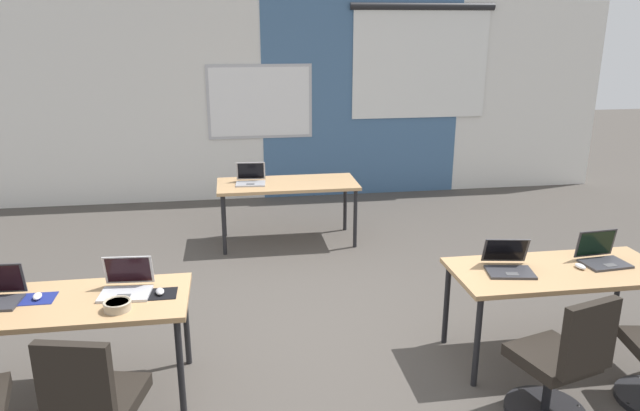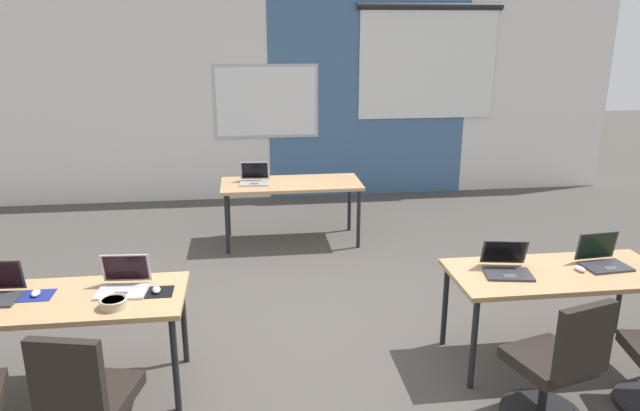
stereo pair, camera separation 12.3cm
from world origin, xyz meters
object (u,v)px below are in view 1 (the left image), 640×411
Objects in this scene: desk_near_left at (66,309)px; laptop_near_right_inner at (508,264)px; snack_bowl at (117,305)px; laptop_near_right_end at (602,256)px; mouse_near_left_end at (37,296)px; desk_near_right at (558,276)px; laptop_near_left_inner at (126,285)px; chair_near_right_inner at (559,369)px; laptop_far_left at (251,179)px; mouse_near_left_inner at (160,291)px; mouse_near_right_end at (580,266)px; desk_far_center at (287,188)px.

laptop_near_right_inner is (3.11, 0.03, 0.11)m from desk_near_left.
snack_bowl is (0.37, -0.18, 0.10)m from desk_near_left.
mouse_near_left_end is at bearing 175.11° from laptop_near_right_end.
desk_near_right is (3.50, 0.00, 0.00)m from desk_near_left.
laptop_near_left_inner reaches higher than chair_near_right_inner.
chair_near_right_inner is (3.12, -0.74, -0.28)m from desk_near_left.
laptop_far_left is 4.01m from chair_near_right_inner.
chair_near_right_inner is (-0.38, -0.74, -0.28)m from desk_near_right.
mouse_near_left_inner is 0.12× the size of chair_near_right_inner.
laptop_near_right_end is at bearing 4.03° from snack_bowl.
mouse_near_left_inner and mouse_near_left_end have the same top height.
mouse_near_left_inner is 2.50m from laptop_near_right_inner.
mouse_near_right_end is at bearing -165.21° from laptop_near_right_end.
mouse_near_left_end is 0.60m from snack_bowl.
desk_near_right is 3.30m from desk_far_center.
laptop_near_right_inner is 2.14× the size of snack_bowl.
laptop_far_left reaches higher than snack_bowl.
laptop_near_right_inner reaches higher than snack_bowl.
laptop_near_right_inner is at bearing -105.48° from chair_near_right_inner.
laptop_near_right_inner is at bearing -63.84° from desk_far_center.
desk_near_left is 4.21× the size of laptop_near_right_inner.
laptop_near_right_inner reaches higher than mouse_near_left_inner.
mouse_near_right_end is (0.16, -0.01, 0.08)m from desk_near_right.
chair_near_right_inner is at bearing -138.32° from laptop_near_right_end.
laptop_far_left is at bearing 61.28° from mouse_near_left_end.
desk_far_center is 3.09m from laptop_near_right_inner.
mouse_near_left_inner is at bearing 175.97° from laptop_near_right_end.
desk_far_center is (-1.75, 2.80, 0.00)m from desk_near_right.
mouse_near_right_end is at bearing -55.85° from desk_far_center.
desk_near_left is 4.55× the size of laptop_near_right_end.
chair_near_right_inner is (0.01, -0.78, -0.39)m from laptop_near_right_inner.
desk_near_left is 3.11m from laptop_near_right_inner.
desk_near_right is at bearing 3.30° from snack_bowl.
mouse_near_left_inner is 2.91m from laptop_far_left.
snack_bowl is at bearing -176.70° from desk_near_right.
laptop_near_right_inner is 2.75m from snack_bowl.
desk_near_left is 0.21m from mouse_near_left_end.
laptop_far_left reaches higher than desk_far_center.
chair_near_right_inner is at bearing -68.93° from desk_far_center.
snack_bowl is (-0.02, -0.26, -0.01)m from laptop_near_left_inner.
mouse_near_left_end reaches higher than desk_near_right.
laptop_near_right_inner is at bearing 175.22° from desk_near_right.
laptop_near_right_inner is (3.29, -0.03, 0.03)m from mouse_near_left_end.
desk_far_center is 3.05m from laptop_near_left_inner.
desk_near_left and desk_far_center have the same top height.
laptop_near_right_end reaches higher than mouse_near_left_end.
mouse_near_left_end is (-3.68, 0.06, 0.08)m from desk_near_right.
snack_bowl reaches higher than desk_near_left.
desk_near_left is 3.30m from desk_far_center.
desk_near_right is 4.21× the size of laptop_near_right_inner.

